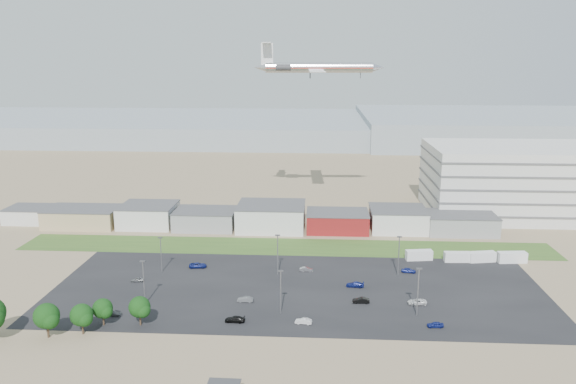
# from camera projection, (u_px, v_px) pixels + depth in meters

# --- Properties ---
(ground) EXTENTS (700.00, 700.00, 0.00)m
(ground) POSITION_uv_depth(u_px,v_px,m) (270.00, 325.00, 118.59)
(ground) COLOR #8A7A57
(ground) RESTS_ON ground
(parking_lot) EXTENTS (120.00, 50.00, 0.01)m
(parking_lot) POSITION_uv_depth(u_px,v_px,m) (298.00, 289.00, 137.75)
(parking_lot) COLOR black
(parking_lot) RESTS_ON ground
(grass_strip) EXTENTS (160.00, 16.00, 0.02)m
(grass_strip) POSITION_uv_depth(u_px,v_px,m) (286.00, 247.00, 169.15)
(grass_strip) COLOR #345720
(grass_strip) RESTS_ON ground
(hills_backdrop) EXTENTS (700.00, 200.00, 9.00)m
(hills_backdrop) POSITION_uv_depth(u_px,v_px,m) (361.00, 130.00, 421.54)
(hills_backdrop) COLOR gray
(hills_backdrop) RESTS_ON ground
(building_row) EXTENTS (170.00, 20.00, 8.00)m
(building_row) POSITION_uv_depth(u_px,v_px,m) (239.00, 216.00, 187.70)
(building_row) COLOR silver
(building_row) RESTS_ON ground
(parking_garage) EXTENTS (80.00, 40.00, 25.00)m
(parking_garage) POSITION_uv_depth(u_px,v_px,m) (541.00, 180.00, 202.94)
(parking_garage) COLOR silver
(parking_garage) RESTS_ON ground
(box_trailer_a) EXTENTS (7.65, 3.36, 2.77)m
(box_trailer_a) POSITION_uv_depth(u_px,v_px,m) (419.00, 255.00, 157.66)
(box_trailer_a) COLOR silver
(box_trailer_a) RESTS_ON ground
(box_trailer_b) EXTENTS (7.36, 2.59, 2.72)m
(box_trailer_b) POSITION_uv_depth(u_px,v_px,m) (457.00, 257.00, 156.25)
(box_trailer_b) COLOR silver
(box_trailer_b) RESTS_ON ground
(box_trailer_c) EXTENTS (7.76, 3.67, 2.80)m
(box_trailer_c) POSITION_uv_depth(u_px,v_px,m) (482.00, 257.00, 156.22)
(box_trailer_c) COLOR silver
(box_trailer_c) RESTS_ON ground
(box_trailer_d) EXTENTS (8.07, 3.20, 2.95)m
(box_trailer_d) POSITION_uv_depth(u_px,v_px,m) (512.00, 257.00, 155.60)
(box_trailer_d) COLOR silver
(box_trailer_d) RESTS_ON ground
(tree_left) EXTENTS (5.49, 5.49, 8.24)m
(tree_left) POSITION_uv_depth(u_px,v_px,m) (47.00, 319.00, 112.55)
(tree_left) COLOR black
(tree_left) RESTS_ON ground
(tree_mid) EXTENTS (4.92, 4.92, 7.38)m
(tree_mid) POSITION_uv_depth(u_px,v_px,m) (82.00, 317.00, 114.06)
(tree_mid) COLOR black
(tree_mid) RESTS_ON ground
(tree_right) EXTENTS (4.49, 4.49, 6.73)m
(tree_right) POSITION_uv_depth(u_px,v_px,m) (103.00, 310.00, 117.95)
(tree_right) COLOR black
(tree_right) RESTS_ON ground
(tree_near) EXTENTS (4.84, 4.84, 7.26)m
(tree_near) POSITION_uv_depth(u_px,v_px,m) (140.00, 309.00, 117.96)
(tree_near) COLOR black
(tree_near) RESTS_ON ground
(lightpole_front_l) EXTENTS (1.24, 0.52, 10.57)m
(lightpole_front_l) POSITION_uv_depth(u_px,v_px,m) (144.00, 283.00, 127.71)
(lightpole_front_l) COLOR slate
(lightpole_front_l) RESTS_ON ground
(lightpole_front_m) EXTENTS (1.18, 0.49, 10.07)m
(lightpole_front_m) POSITION_uv_depth(u_px,v_px,m) (281.00, 292.00, 123.21)
(lightpole_front_m) COLOR slate
(lightpole_front_m) RESTS_ON ground
(lightpole_front_r) EXTENTS (1.30, 0.54, 11.02)m
(lightpole_front_r) POSITION_uv_depth(u_px,v_px,m) (418.00, 292.00, 122.06)
(lightpole_front_r) COLOR slate
(lightpole_front_r) RESTS_ON ground
(lightpole_back_l) EXTENTS (1.13, 0.47, 9.61)m
(lightpole_back_l) POSITION_uv_depth(u_px,v_px,m) (161.00, 255.00, 147.71)
(lightpole_back_l) COLOR slate
(lightpole_back_l) RESTS_ON ground
(lightpole_back_m) EXTENTS (1.28, 0.53, 10.87)m
(lightpole_back_m) POSITION_uv_depth(u_px,v_px,m) (278.00, 255.00, 145.77)
(lightpole_back_m) COLOR slate
(lightpole_back_m) RESTS_ON ground
(lightpole_back_r) EXTENTS (1.25, 0.52, 10.63)m
(lightpole_back_r) POSITION_uv_depth(u_px,v_px,m) (399.00, 256.00, 145.25)
(lightpole_back_r) COLOR slate
(lightpole_back_r) RESTS_ON ground
(airliner) EXTENTS (49.51, 35.02, 14.17)m
(airliner) POSITION_uv_depth(u_px,v_px,m) (319.00, 67.00, 205.68)
(airliner) COLOR silver
(parked_car_0) EXTENTS (4.42, 2.19, 1.20)m
(parked_car_0) POSITION_uv_depth(u_px,v_px,m) (417.00, 302.00, 128.86)
(parked_car_0) COLOR silver
(parked_car_0) RESTS_ON ground
(parked_car_1) EXTENTS (3.94, 1.38, 1.30)m
(parked_car_1) POSITION_uv_depth(u_px,v_px,m) (361.00, 300.00, 129.48)
(parked_car_1) COLOR black
(parked_car_1) RESTS_ON ground
(parked_car_2) EXTENTS (3.48, 1.54, 1.16)m
(parked_car_2) POSITION_uv_depth(u_px,v_px,m) (435.00, 325.00, 117.71)
(parked_car_2) COLOR navy
(parked_car_2) RESTS_ON ground
(parked_car_3) EXTENTS (4.40, 1.95, 1.25)m
(parked_car_3) POSITION_uv_depth(u_px,v_px,m) (235.00, 319.00, 120.05)
(parked_car_3) COLOR black
(parked_car_3) RESTS_ON ground
(parked_car_4) EXTENTS (3.75, 1.41, 1.22)m
(parked_car_4) POSITION_uv_depth(u_px,v_px,m) (245.00, 299.00, 130.14)
(parked_car_4) COLOR #595B5E
(parked_car_4) RESTS_ON ground
(parked_car_5) EXTENTS (3.35, 1.70, 1.09)m
(parked_car_5) POSITION_uv_depth(u_px,v_px,m) (137.00, 280.00, 142.10)
(parked_car_5) COLOR #595B5E
(parked_car_5) RESTS_ON ground
(parked_car_8) EXTENTS (3.93, 2.00, 1.28)m
(parked_car_8) POSITION_uv_depth(u_px,v_px,m) (409.00, 270.00, 148.18)
(parked_car_8) COLOR navy
(parked_car_8) RESTS_ON ground
(parked_car_9) EXTENTS (4.98, 2.75, 1.32)m
(parked_car_9) POSITION_uv_depth(u_px,v_px,m) (198.00, 265.00, 151.81)
(parked_car_9) COLOR navy
(parked_car_9) RESTS_ON ground
(parked_car_10) EXTENTS (3.83, 1.59, 1.11)m
(parked_car_10) POSITION_uv_depth(u_px,v_px,m) (113.00, 313.00, 123.09)
(parked_car_10) COLOR #595B5E
(parked_car_10) RESTS_ON ground
(parked_car_11) EXTENTS (3.54, 1.33, 1.16)m
(parked_car_11) POSITION_uv_depth(u_px,v_px,m) (306.00, 269.00, 149.06)
(parked_car_11) COLOR #A5A5AA
(parked_car_11) RESTS_ON ground
(parked_car_12) EXTENTS (4.57, 2.28, 1.28)m
(parked_car_12) POSITION_uv_depth(u_px,v_px,m) (355.00, 284.00, 138.77)
(parked_car_12) COLOR navy
(parked_car_12) RESTS_ON ground
(parked_car_13) EXTENTS (3.74, 1.68, 1.19)m
(parked_car_13) POSITION_uv_depth(u_px,v_px,m) (304.00, 321.00, 119.27)
(parked_car_13) COLOR silver
(parked_car_13) RESTS_ON ground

